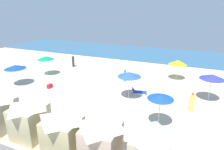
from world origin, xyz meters
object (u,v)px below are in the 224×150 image
Objects in this scene: beachgoer_1 at (125,75)px; umbrella_0 at (15,67)px; cabana_3 at (101,140)px; cabana_1 at (30,118)px; beachgoer_0 at (73,61)px; umbrella_4 at (129,74)px; cooler_box_0 at (50,86)px; umbrella_1 at (212,77)px; umbrella_5 at (178,62)px; beachgoer_2 at (192,103)px; lounge_chair_4_0 at (139,92)px; cabana_2 at (63,131)px; umbrella_2 at (46,58)px; umbrella_3 at (161,97)px.

umbrella_0 is at bearing 30.74° from beachgoer_1.
cabana_1 is at bearing 176.15° from cabana_3.
umbrella_4 is at bearing 43.08° from beachgoer_0.
cabana_1 is at bearing -145.98° from cooler_box_0.
umbrella_4 is (-6.96, -2.42, 0.05)m from umbrella_1.
cabana_3 is at bearing -3.85° from cabana_1.
cabana_3 reaches higher than umbrella_1.
umbrella_5 is (16.14, 8.68, 0.04)m from umbrella_0.
cabana_1 is at bearing 64.15° from beachgoer_2.
lounge_chair_4_0 is 5.15m from beachgoer_2.
cabana_3 is 8.40m from umbrella_4.
cabana_2 is at bearing 17.34° from beachgoer_0.
beachgoer_0 reaches higher than beachgoer_2.
umbrella_4 is 1.65× the size of lounge_chair_4_0.
beachgoer_2 is (7.38, -4.41, 0.01)m from beachgoer_1.
umbrella_5 is 6.37m from beachgoer_1.
umbrella_5 is (-3.35, 4.69, -0.23)m from umbrella_1.
umbrella_0 reaches higher than cooler_box_0.
cabana_3 is at bearing -2.19° from cabana_2.
cooler_box_0 is (3.94, 0.62, -1.87)m from umbrella_0.
beachgoer_1 is (-2.49, 2.88, 0.53)m from lounge_chair_4_0.
cabana_3 is at bearing -26.06° from umbrella_0.
umbrella_0 is 1.36× the size of beachgoer_2.
cabana_1 is at bearing -117.04° from umbrella_5.
umbrella_5 reaches higher than beachgoer_0.
umbrella_0 is 3.91× the size of cooler_box_0.
lounge_chair_4_0 is at bearing 91.21° from cabana_3.
umbrella_2 is 1.43× the size of beachgoer_0.
umbrella_4 is 7.98m from umbrella_5.
beachgoer_2 is at bearing 57.21° from umbrella_3.
umbrella_1 reaches higher than beachgoer_2.
cabana_1 is 8.86m from umbrella_3.
umbrella_5 is 4.07× the size of cooler_box_0.
umbrella_1 is at bearing 50.08° from cabana_2.
umbrella_1 is at bearing 19.14° from umbrella_4.
cabana_3 is (5.28, -0.19, 0.05)m from cabana_1.
cabana_1 is 2.74m from cabana_2.
umbrella_1 is 1.08× the size of umbrella_5.
cabana_2 is 0.97× the size of umbrella_3.
cabana_2 is 12.36m from beachgoer_1.
umbrella_5 is at bearing 125.49° from umbrella_1.
umbrella_5 is at bearing 28.28° from umbrella_0.
umbrella_4 is 1.55× the size of beachgoer_2.
cabana_2 is 1.47× the size of beachgoer_2.
umbrella_4 is 2.57m from lounge_chair_4_0.
cabana_2 is 8.43m from umbrella_4.
lounge_chair_4_0 is at bearing 60.96° from cabana_1.
umbrella_1 is 6.94m from umbrella_3.
cabana_3 is at bearing -99.12° from umbrella_5.
umbrella_0 is at bearing -172.84° from umbrella_4.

